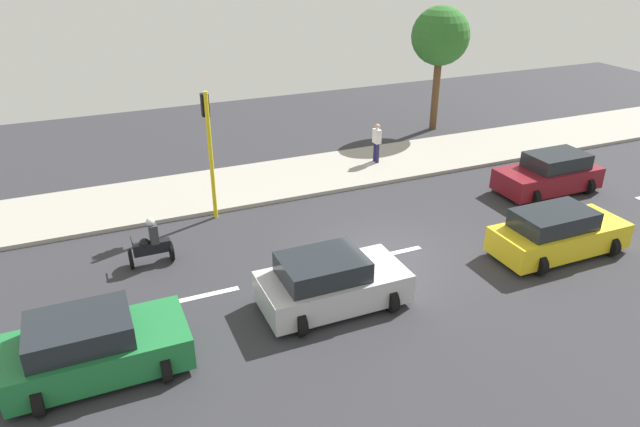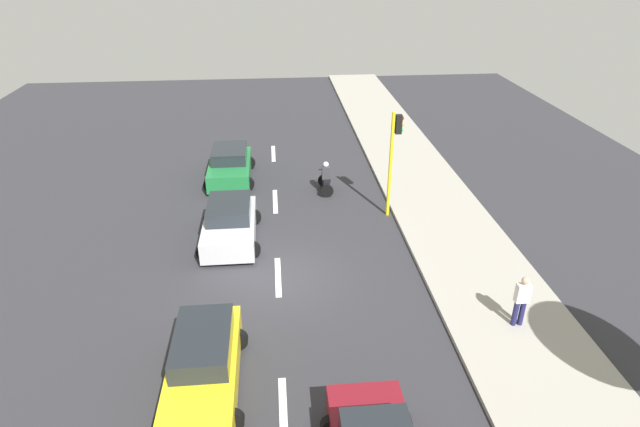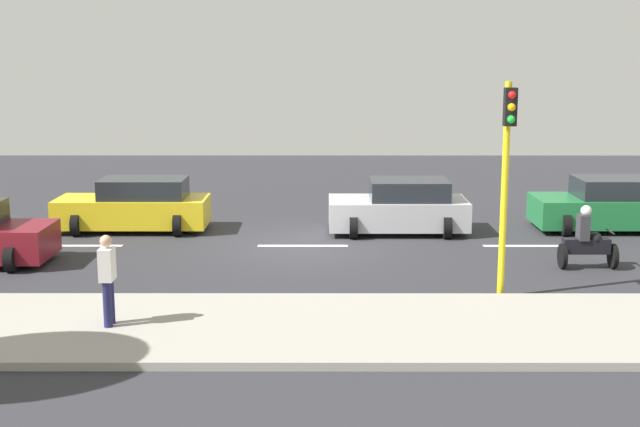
% 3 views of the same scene
% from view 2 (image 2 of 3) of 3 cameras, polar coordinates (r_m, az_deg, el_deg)
% --- Properties ---
extents(ground_plane, '(40.00, 60.00, 0.10)m').
position_cam_2_polar(ground_plane, '(18.47, -4.57, -7.00)').
color(ground_plane, '#2D2D33').
extents(sidewalk, '(4.00, 60.00, 0.15)m').
position_cam_2_polar(sidewalk, '(19.67, 16.34, -5.38)').
color(sidewalk, '#9E998E').
rests_on(sidewalk, ground).
extents(lane_stripe_north, '(0.20, 2.40, 0.01)m').
position_cam_2_polar(lane_stripe_north, '(13.90, -4.02, -20.91)').
color(lane_stripe_north, white).
rests_on(lane_stripe_north, ground).
extents(lane_stripe_mid, '(0.20, 2.40, 0.01)m').
position_cam_2_polar(lane_stripe_mid, '(18.44, -4.58, -6.86)').
color(lane_stripe_mid, white).
rests_on(lane_stripe_mid, ground).
extents(lane_stripe_south, '(0.20, 2.40, 0.01)m').
position_cam_2_polar(lane_stripe_south, '(23.64, -4.89, 1.34)').
color(lane_stripe_south, white).
rests_on(lane_stripe_south, ground).
extents(lane_stripe_far_south, '(0.20, 2.40, 0.01)m').
position_cam_2_polar(lane_stripe_far_south, '(29.15, -5.09, 6.52)').
color(lane_stripe_far_south, white).
rests_on(lane_stripe_far_south, ground).
extents(car_green, '(2.36, 3.95, 1.52)m').
position_cam_2_polar(car_green, '(25.92, -9.76, 5.16)').
color(car_green, '#1E7238').
rests_on(car_green, ground).
extents(car_yellow_cab, '(2.14, 4.30, 1.52)m').
position_cam_2_polar(car_yellow_cab, '(14.34, -12.51, -15.76)').
color(car_yellow_cab, yellow).
rests_on(car_yellow_cab, ground).
extents(car_silver, '(2.35, 3.91, 1.52)m').
position_cam_2_polar(car_silver, '(20.50, -9.78, -1.10)').
color(car_silver, '#B7B7BC').
rests_on(car_silver, ground).
extents(motorcycle, '(0.60, 1.30, 1.53)m').
position_cam_2_polar(motorcycle, '(24.21, 0.62, 3.75)').
color(motorcycle, black).
rests_on(motorcycle, ground).
extents(pedestrian_near_signal, '(0.40, 0.24, 1.69)m').
position_cam_2_polar(pedestrian_near_signal, '(16.64, 21.04, -8.73)').
color(pedestrian_near_signal, '#1E1E4C').
rests_on(pedestrian_near_signal, sidewalk).
extents(traffic_light_corner, '(0.49, 0.24, 4.50)m').
position_cam_2_polar(traffic_light_corner, '(21.42, 8.03, 6.85)').
color(traffic_light_corner, yellow).
rests_on(traffic_light_corner, ground).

